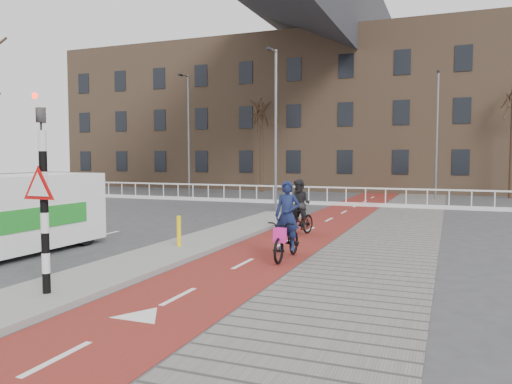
% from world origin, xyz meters
% --- Properties ---
extents(ground, '(120.00, 120.00, 0.00)m').
position_xyz_m(ground, '(0.00, 0.00, 0.00)').
color(ground, '#38383A').
rests_on(ground, ground).
extents(bike_lane, '(2.50, 60.00, 0.01)m').
position_xyz_m(bike_lane, '(1.50, 10.00, 0.01)').
color(bike_lane, maroon).
rests_on(bike_lane, ground).
extents(sidewalk, '(3.00, 60.00, 0.01)m').
position_xyz_m(sidewalk, '(4.30, 10.00, 0.01)').
color(sidewalk, slate).
rests_on(sidewalk, ground).
extents(curb_island, '(1.80, 16.00, 0.12)m').
position_xyz_m(curb_island, '(-0.70, 4.00, 0.06)').
color(curb_island, gray).
rests_on(curb_island, ground).
extents(traffic_signal, '(0.80, 0.80, 3.68)m').
position_xyz_m(traffic_signal, '(-0.60, -2.02, 1.99)').
color(traffic_signal, black).
rests_on(traffic_signal, curb_island).
extents(bollard, '(0.12, 0.12, 0.83)m').
position_xyz_m(bollard, '(-0.78, 2.95, 0.53)').
color(bollard, yellow).
rests_on(bollard, curb_island).
extents(cyclist_near, '(0.67, 1.87, 1.95)m').
position_xyz_m(cyclist_near, '(2.32, 2.86, 0.66)').
color(cyclist_near, black).
rests_on(cyclist_near, bike_lane).
extents(cyclist_far, '(0.89, 1.73, 1.81)m').
position_xyz_m(cyclist_far, '(1.56, 6.58, 0.76)').
color(cyclist_far, black).
rests_on(cyclist_far, bike_lane).
extents(van, '(1.99, 4.82, 2.06)m').
position_xyz_m(van, '(-4.54, 1.02, 1.09)').
color(van, white).
rests_on(van, ground).
extents(railing, '(28.00, 0.10, 0.99)m').
position_xyz_m(railing, '(-5.00, 17.00, 0.31)').
color(railing, silver).
rests_on(railing, ground).
extents(townhouse_row, '(46.00, 10.00, 15.90)m').
position_xyz_m(townhouse_row, '(-3.00, 32.00, 7.81)').
color(townhouse_row, '#7F6047').
rests_on(townhouse_row, ground).
extents(tree_mid, '(0.26, 0.26, 6.53)m').
position_xyz_m(tree_mid, '(-6.93, 25.54, 3.27)').
color(tree_mid, '#302015').
rests_on(tree_mid, ground).
extents(tree_right, '(0.25, 0.25, 7.01)m').
position_xyz_m(tree_right, '(9.51, 25.58, 3.51)').
color(tree_right, '#302015').
rests_on(tree_right, ground).
extents(streetlight_near, '(0.12, 0.12, 7.57)m').
position_xyz_m(streetlight_near, '(-1.74, 13.74, 3.78)').
color(streetlight_near, slate).
rests_on(streetlight_near, ground).
extents(streetlight_left, '(0.12, 0.12, 7.86)m').
position_xyz_m(streetlight_left, '(-10.00, 20.16, 3.93)').
color(streetlight_left, slate).
rests_on(streetlight_left, ground).
extents(streetlight_right, '(0.12, 0.12, 7.68)m').
position_xyz_m(streetlight_right, '(5.21, 23.42, 3.84)').
color(streetlight_right, slate).
rests_on(streetlight_right, ground).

